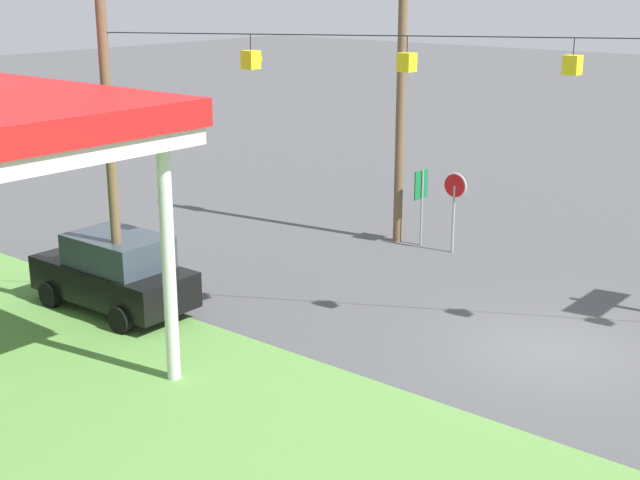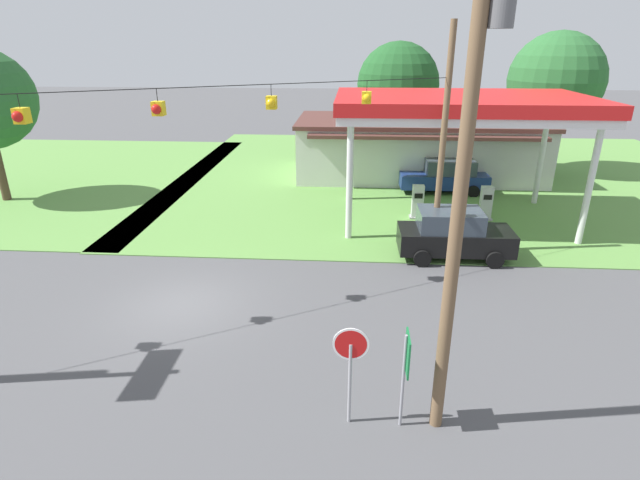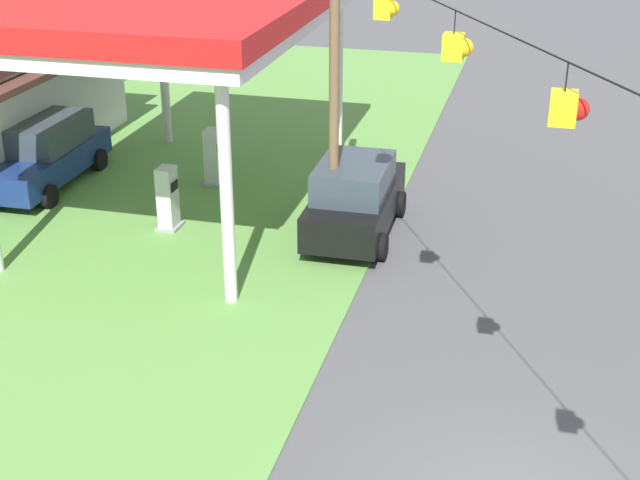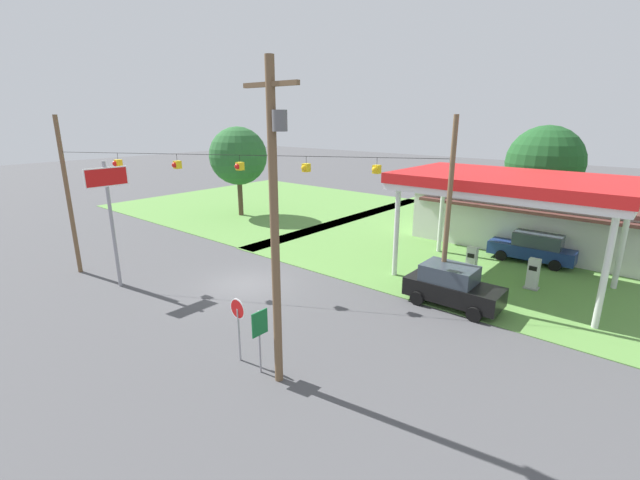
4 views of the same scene
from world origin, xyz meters
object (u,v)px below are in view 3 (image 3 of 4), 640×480
at_px(fuel_pump_near, 168,200).
at_px(car_at_pumps_rear, 45,153).
at_px(car_at_pumps_front, 355,198).
at_px(fuel_pump_far, 213,159).
at_px(gas_station_canopy, 181,7).

bearing_deg(fuel_pump_near, car_at_pumps_rear, 66.09).
relative_size(car_at_pumps_front, car_at_pumps_rear, 0.90).
relative_size(fuel_pump_near, fuel_pump_far, 1.00).
height_order(gas_station_canopy, fuel_pump_near, gas_station_canopy).
bearing_deg(car_at_pumps_front, fuel_pump_far, 62.15).
xyz_separation_m(car_at_pumps_front, car_at_pumps_rear, (1.22, 9.44, -0.04)).
xyz_separation_m(gas_station_canopy, car_at_pumps_rear, (0.45, 4.72, -4.42)).
height_order(fuel_pump_far, car_at_pumps_rear, car_at_pumps_rear).
height_order(fuel_pump_far, car_at_pumps_front, car_at_pumps_front).
relative_size(gas_station_canopy, car_at_pumps_front, 2.52).
height_order(car_at_pumps_front, car_at_pumps_rear, car_at_pumps_front).
height_order(gas_station_canopy, car_at_pumps_front, gas_station_canopy).
relative_size(fuel_pump_near, car_at_pumps_front, 0.37).
distance_m(gas_station_canopy, car_at_pumps_rear, 6.48).
distance_m(fuel_pump_near, car_at_pumps_front, 4.80).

